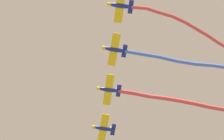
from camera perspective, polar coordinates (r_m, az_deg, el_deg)
name	(u,v)px	position (r m, az deg, el deg)	size (l,w,h in m)	color
airplane_lead	(104,128)	(90.44, -1.11, -7.63)	(5.87, 5.60, 1.66)	navy
airplane_left_wing	(109,90)	(87.14, -0.43, -2.58)	(5.99, 5.46, 1.66)	navy
smoke_trail_left_wing	(178,101)	(87.97, 8.65, -4.04)	(16.42, 18.03, 2.59)	#DB4C4C
airplane_right_wing	(114,49)	(84.01, 0.30, 2.70)	(5.88, 5.58, 1.66)	navy
smoke_trail_right_wing	(203,64)	(85.90, 11.82, 0.72)	(20.76, 23.00, 2.27)	#4C75DB
airplane_slot	(120,6)	(82.25, 1.07, 8.42)	(6.01, 5.44, 1.66)	navy
smoke_trail_slot	(183,24)	(84.39, 9.29, 5.91)	(17.80, 11.88, 1.51)	#DB4C4C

